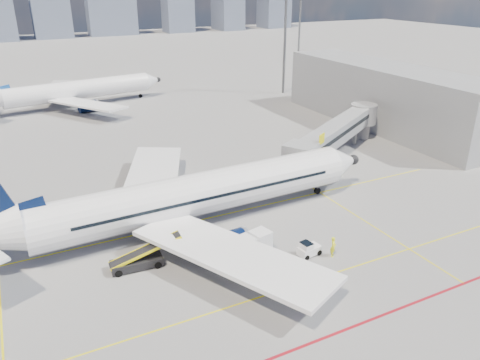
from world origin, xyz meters
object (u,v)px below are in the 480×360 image
object	(u,v)px
baggage_tug	(308,249)
ramp_worker	(333,247)
cargo_dolly	(252,244)
belt_loader	(138,261)
second_aircraft	(71,91)
main_aircraft	(183,198)

from	to	relation	value
baggage_tug	ramp_worker	distance (m)	2.22
cargo_dolly	belt_loader	bearing A→B (deg)	151.19
second_aircraft	belt_loader	distance (m)	60.33
main_aircraft	baggage_tug	size ratio (longest dim) A/B	19.96
main_aircraft	ramp_worker	bearing A→B (deg)	-49.81
baggage_tug	belt_loader	xyz separation A→B (m)	(-14.11, 5.04, -0.02)
main_aircraft	second_aircraft	bearing A→B (deg)	90.63
second_aircraft	belt_loader	bearing A→B (deg)	-102.41
cargo_dolly	baggage_tug	bearing A→B (deg)	-40.05
belt_loader	cargo_dolly	bearing A→B (deg)	-11.45
main_aircraft	ramp_worker	world-z (taller)	main_aircraft
main_aircraft	ramp_worker	size ratio (longest dim) A/B	22.79
baggage_tug	cargo_dolly	bearing A→B (deg)	144.55
cargo_dolly	belt_loader	world-z (taller)	belt_loader
second_aircraft	cargo_dolly	xyz separation A→B (m)	(5.92, -62.90, -2.07)
main_aircraft	belt_loader	distance (m)	8.28
second_aircraft	baggage_tug	xyz separation A→B (m)	(10.39, -65.20, -2.54)
second_aircraft	ramp_worker	distance (m)	67.41
main_aircraft	baggage_tug	xyz separation A→B (m)	(8.04, -10.06, -2.53)
main_aircraft	belt_loader	world-z (taller)	main_aircraft
baggage_tug	ramp_worker	xyz separation A→B (m)	(1.95, -1.03, 0.28)
belt_loader	ramp_worker	distance (m)	17.17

